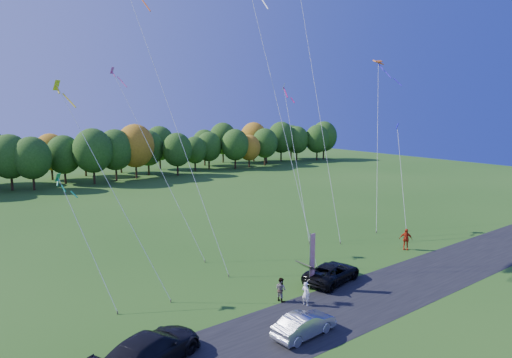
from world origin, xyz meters
TOP-DOWN VIEW (x-y plane):
  - ground at (0.00, 0.00)m, footprint 160.00×160.00m
  - asphalt_strip at (0.00, -4.00)m, footprint 90.00×6.00m
  - tree_line at (0.00, 55.00)m, footprint 116.00×12.00m
  - black_suv at (2.05, -0.49)m, footprint 5.40×3.25m
  - silver_sedan at (-5.05, -5.06)m, footprint 4.12×1.69m
  - dark_truck_a at (-13.15, -2.65)m, footprint 6.38×4.45m
  - person_tailgate_a at (-2.24, -2.23)m, footprint 0.48×0.64m
  - person_tailgate_b at (-3.08, -0.73)m, footprint 0.64×0.80m
  - person_east at (12.86, 0.76)m, footprint 1.07×1.18m
  - feather_flag at (-0.08, -0.52)m, footprint 0.54×0.11m
  - kite_delta_blue at (-5.24, 10.16)m, footprint 5.11×11.61m
  - kite_parafoil_orange at (11.17, 11.08)m, footprint 5.45×11.98m
  - kite_delta_red at (2.45, 6.37)m, footprint 2.93×9.29m
  - kite_parafoil_rainbow at (19.01, 9.06)m, footprint 9.23×7.20m
  - kite_diamond_yellow at (-11.26, 6.74)m, footprint 5.15×7.20m
  - kite_diamond_green at (-13.33, 6.18)m, footprint 2.31×5.01m
  - kite_diamond_white at (8.40, 10.56)m, footprint 2.82×7.06m
  - kite_diamond_pink at (-5.17, 12.94)m, footprint 4.45×8.91m
  - kite_diamond_blue_low at (16.83, 4.22)m, footprint 4.50×5.09m

SIDE VIEW (x-z plane):
  - ground at x=0.00m, z-range 0.00..0.00m
  - tree_line at x=0.00m, z-range -5.00..5.00m
  - asphalt_strip at x=0.00m, z-range 0.00..0.01m
  - silver_sedan at x=-5.05m, z-range 0.00..1.33m
  - black_suv at x=2.05m, z-range 0.00..1.40m
  - person_tailgate_a at x=-2.24m, z-range 0.00..1.58m
  - person_tailgate_b at x=-3.08m, z-range 0.00..1.59m
  - dark_truck_a at x=-13.15m, z-range 0.00..1.72m
  - person_east at x=12.86m, z-range 0.00..1.92m
  - feather_flag at x=-0.08m, z-range 0.46..4.56m
  - kite_diamond_green at x=-13.33m, z-range -0.12..8.59m
  - kite_diamond_blue_low at x=16.83m, z-range -0.21..11.04m
  - kite_diamond_yellow at x=-11.26m, z-range -0.24..14.53m
  - kite_diamond_white at x=8.40m, z-range -0.19..15.18m
  - kite_diamond_pink at x=-5.17m, z-range -0.19..16.14m
  - kite_parafoil_rainbow at x=19.01m, z-range -0.16..18.17m
  - kite_delta_blue at x=-5.24m, z-range -0.44..25.21m
  - kite_delta_red at x=2.45m, z-range 0.46..25.83m
  - kite_parafoil_orange at x=11.17m, z-range -0.18..30.81m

